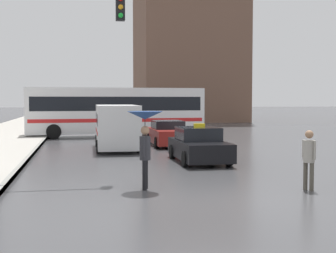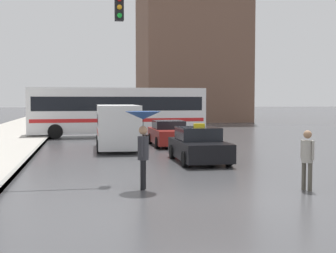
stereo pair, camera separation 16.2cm
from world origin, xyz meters
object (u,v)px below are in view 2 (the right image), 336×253
city_bus (117,110)px  pedestrian_man (307,155)px  taxi (199,146)px  pedestrian_with_umbrella (143,128)px  sedan_red (169,134)px  traffic_light (44,43)px  ambulance_van (117,125)px

city_bus → pedestrian_man: city_bus is taller
taxi → pedestrian_with_umbrella: pedestrian_with_umbrella is taller
sedan_red → city_bus: (-2.32, 7.01, 1.20)m
taxi → city_bus: bearing=-80.6°
taxi → traffic_light: 7.55m
ambulance_van → pedestrian_with_umbrella: (-0.05, -10.83, 0.49)m
city_bus → pedestrian_with_umbrella: bearing=174.6°
city_bus → pedestrian_with_umbrella: city_bus is taller
pedestrian_with_umbrella → ambulance_van: bearing=17.4°
pedestrian_man → city_bus: bearing=168.5°
taxi → sedan_red: size_ratio=0.95×
taxi → pedestrian_man: bearing=103.3°
ambulance_van → pedestrian_with_umbrella: bearing=90.8°
ambulance_van → pedestrian_man: bearing=111.5°
ambulance_van → pedestrian_man: 12.60m
sedan_red → city_bus: size_ratio=0.35×
city_bus → sedan_red: bearing=-165.1°
taxi → pedestrian_with_umbrella: bearing=61.3°
sedan_red → ambulance_van: size_ratio=0.82×
sedan_red → pedestrian_with_umbrella: 12.65m
sedan_red → pedestrian_man: (1.48, -13.22, 0.35)m
sedan_red → traffic_light: bearing=60.1°
sedan_red → pedestrian_man: size_ratio=2.54×
pedestrian_man → traffic_light: size_ratio=0.27×
city_bus → traffic_light: size_ratio=1.97×
pedestrian_with_umbrella → traffic_light: (-2.82, 2.15, 2.54)m
ambulance_van → pedestrian_man: size_ratio=3.12×
sedan_red → pedestrian_with_umbrella: bearing=76.3°
city_bus → taxi: bearing=-174.0°
pedestrian_with_umbrella → traffic_light: 4.36m
ambulance_van → city_bus: size_ratio=0.43×
taxi → traffic_light: traffic_light is taller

